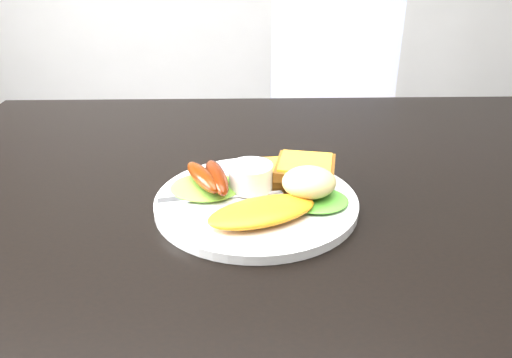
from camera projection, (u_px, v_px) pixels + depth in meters
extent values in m
cube|color=black|center=(340.00, 202.00, 0.66)|extent=(1.20, 0.80, 0.04)
cube|color=#A06952|center=(340.00, 135.00, 1.66)|extent=(0.53, 0.53, 0.05)
imported|color=navy|center=(270.00, 86.00, 1.42)|extent=(0.53, 0.41, 1.32)
cylinder|color=white|center=(256.00, 202.00, 0.60)|extent=(0.24, 0.24, 0.01)
ellipsoid|color=#4C9B32|center=(206.00, 187.00, 0.61)|extent=(0.10, 0.09, 0.01)
ellipsoid|color=#368224|center=(317.00, 200.00, 0.58)|extent=(0.08, 0.07, 0.01)
ellipsoid|color=orange|center=(262.00, 211.00, 0.55)|extent=(0.14, 0.11, 0.02)
ellipsoid|color=#6A360A|center=(202.00, 177.00, 0.60)|extent=(0.06, 0.09, 0.02)
ellipsoid|color=#5A2508|center=(217.00, 177.00, 0.60)|extent=(0.04, 0.10, 0.02)
cylinder|color=white|center=(251.00, 177.00, 0.61)|extent=(0.07, 0.07, 0.03)
cube|color=#845E14|center=(277.00, 173.00, 0.64)|extent=(0.08, 0.08, 0.01)
cube|color=brown|center=(305.00, 168.00, 0.63)|extent=(0.09, 0.09, 0.01)
ellipsoid|color=beige|center=(309.00, 182.00, 0.58)|extent=(0.07, 0.07, 0.03)
cube|color=#ADAFB7|center=(221.00, 195.00, 0.60)|extent=(0.15, 0.04, 0.00)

